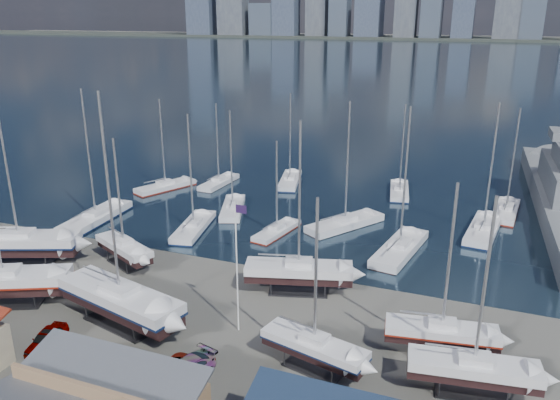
% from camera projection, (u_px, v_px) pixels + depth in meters
% --- Properties ---
extents(ground, '(1400.00, 1400.00, 0.00)m').
position_uv_depth(ground, '(216.00, 314.00, 47.80)').
color(ground, '#605E59').
rests_on(ground, ground).
extents(water, '(1400.00, 600.00, 0.40)m').
position_uv_depth(water, '(459.00, 59.00, 321.55)').
color(water, '#182737').
rests_on(water, ground).
extents(far_shore, '(1400.00, 80.00, 2.20)m').
position_uv_depth(far_shore, '(477.00, 39.00, 550.69)').
color(far_shore, '#2D332D').
rests_on(far_shore, ground).
extents(sailboat_cradle_0, '(12.68, 7.70, 19.56)m').
position_uv_depth(sailboat_cradle_0, '(19.00, 243.00, 57.02)').
color(sailboat_cradle_0, '#2D2D33').
rests_on(sailboat_cradle_0, ground).
extents(sailboat_cradle_1, '(11.78, 7.88, 18.42)m').
position_uv_depth(sailboat_cradle_1, '(4.00, 281.00, 48.97)').
color(sailboat_cradle_1, '#2D2D33').
rests_on(sailboat_cradle_1, ground).
extents(sailboat_cradle_2, '(8.35, 5.55, 13.51)m').
position_uv_depth(sailboat_cradle_2, '(124.00, 248.00, 56.65)').
color(sailboat_cradle_2, '#2D2D33').
rests_on(sailboat_cradle_2, ground).
extents(sailboat_cradle_3, '(12.77, 6.29, 19.60)m').
position_uv_depth(sailboat_cradle_3, '(120.00, 300.00, 45.70)').
color(sailboat_cradle_3, '#2D2D33').
rests_on(sailboat_cradle_3, ground).
extents(sailboat_cradle_4, '(10.41, 5.46, 16.33)m').
position_uv_depth(sailboat_cradle_4, '(299.00, 271.00, 51.11)').
color(sailboat_cradle_4, '#2D2D33').
rests_on(sailboat_cradle_4, ground).
extents(sailboat_cradle_5, '(8.50, 4.17, 13.45)m').
position_uv_depth(sailboat_cradle_5, '(314.00, 347.00, 39.79)').
color(sailboat_cradle_5, '#2D2D33').
rests_on(sailboat_cradle_5, ground).
extents(sailboat_cradle_6, '(8.77, 3.67, 13.91)m').
position_uv_depth(sailboat_cradle_6, '(441.00, 333.00, 41.50)').
color(sailboat_cradle_6, '#2D2D33').
rests_on(sailboat_cradle_6, ground).
extents(sailboat_cradle_7, '(9.04, 3.67, 14.46)m').
position_uv_depth(sailboat_cradle_7, '(473.00, 369.00, 37.21)').
color(sailboat_cradle_7, '#2D2D33').
rests_on(sailboat_cradle_7, ground).
extents(sailboat_moored_0, '(3.81, 11.82, 17.46)m').
position_uv_depth(sailboat_moored_0, '(96.00, 219.00, 69.11)').
color(sailboat_moored_0, black).
rests_on(sailboat_moored_0, water).
extents(sailboat_moored_1, '(6.38, 9.70, 14.15)m').
position_uv_depth(sailboat_moored_1, '(166.00, 187.00, 81.74)').
color(sailboat_moored_1, black).
rests_on(sailboat_moored_1, water).
extents(sailboat_moored_2, '(2.98, 8.82, 13.12)m').
position_uv_depth(sailboat_moored_2, '(219.00, 183.00, 83.85)').
color(sailboat_moored_2, black).
rests_on(sailboat_moored_2, water).
extents(sailboat_moored_3, '(4.72, 10.34, 14.93)m').
position_uv_depth(sailboat_moored_3, '(194.00, 228.00, 66.09)').
color(sailboat_moored_3, black).
rests_on(sailboat_moored_3, water).
extents(sailboat_moored_4, '(5.70, 9.68, 14.12)m').
position_uv_depth(sailboat_moored_4, '(233.00, 209.00, 72.58)').
color(sailboat_moored_4, black).
rests_on(sailboat_moored_4, water).
extents(sailboat_moored_5, '(4.87, 10.11, 14.57)m').
position_uv_depth(sailboat_moored_5, '(290.00, 182.00, 84.51)').
color(sailboat_moored_5, black).
rests_on(sailboat_moored_5, water).
extents(sailboat_moored_6, '(3.66, 8.22, 11.88)m').
position_uv_depth(sailboat_moored_6, '(277.00, 231.00, 65.21)').
color(sailboat_moored_6, black).
rests_on(sailboat_moored_6, water).
extents(sailboat_moored_7, '(8.29, 10.70, 16.24)m').
position_uv_depth(sailboat_moored_7, '(345.00, 225.00, 67.18)').
color(sailboat_moored_7, black).
rests_on(sailboat_moored_7, water).
extents(sailboat_moored_8, '(4.06, 9.45, 13.68)m').
position_uv_depth(sailboat_moored_8, '(399.00, 192.00, 79.72)').
color(sailboat_moored_8, black).
rests_on(sailboat_moored_8, water).
extents(sailboat_moored_9, '(4.91, 11.57, 16.92)m').
position_uv_depth(sailboat_moored_9, '(400.00, 251.00, 59.89)').
color(sailboat_moored_9, black).
rests_on(sailboat_moored_9, water).
extents(sailboat_moored_10, '(4.36, 11.27, 16.42)m').
position_uv_depth(sailboat_moored_10, '(483.00, 231.00, 65.22)').
color(sailboat_moored_10, black).
rests_on(sailboat_moored_10, water).
extents(sailboat_moored_11, '(3.73, 10.01, 14.62)m').
position_uv_depth(sailboat_moored_11, '(506.00, 212.00, 71.49)').
color(sailboat_moored_11, black).
rests_on(sailboat_moored_11, water).
extents(car_a, '(2.51, 4.52, 1.45)m').
position_uv_depth(car_a, '(47.00, 339.00, 42.90)').
color(car_a, gray).
rests_on(car_a, ground).
extents(car_b, '(4.92, 2.04, 1.58)m').
position_uv_depth(car_b, '(98.00, 359.00, 40.27)').
color(car_b, gray).
rests_on(car_b, ground).
extents(car_c, '(3.26, 5.47, 1.43)m').
position_uv_depth(car_c, '(168.00, 376.00, 38.49)').
color(car_c, gray).
rests_on(car_c, ground).
extents(car_d, '(3.45, 5.73, 1.56)m').
position_uv_depth(car_d, '(184.00, 373.00, 38.74)').
color(car_d, gray).
rests_on(car_d, ground).
extents(flagpole, '(1.00, 0.12, 11.33)m').
position_uv_depth(flagpole, '(238.00, 259.00, 43.31)').
color(flagpole, white).
rests_on(flagpole, ground).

